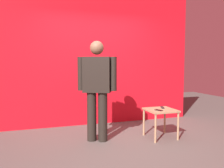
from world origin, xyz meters
TOP-DOWN VIEW (x-y plane):
  - ground_plane at (0.00, 0.00)m, footprint 12.00×12.00m
  - back_wall_red at (0.00, 1.62)m, footprint 4.58×0.12m
  - standing_person at (-0.28, 0.44)m, footprint 0.66×0.42m
  - side_table at (0.87, 0.24)m, footprint 0.51×0.51m
  - cell_phone at (0.78, 0.15)m, footprint 0.12×0.16m
  - tv_remote at (0.96, 0.33)m, footprint 0.10×0.18m

SIDE VIEW (x-z plane):
  - ground_plane at x=0.00m, z-range 0.00..0.00m
  - side_table at x=0.87m, z-range 0.18..0.71m
  - cell_phone at x=0.78m, z-range 0.53..0.54m
  - tv_remote at x=0.96m, z-range 0.53..0.55m
  - standing_person at x=-0.28m, z-range 0.10..1.85m
  - back_wall_red at x=0.00m, z-range 0.00..3.03m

